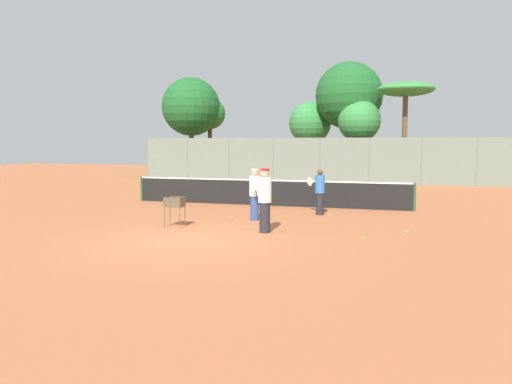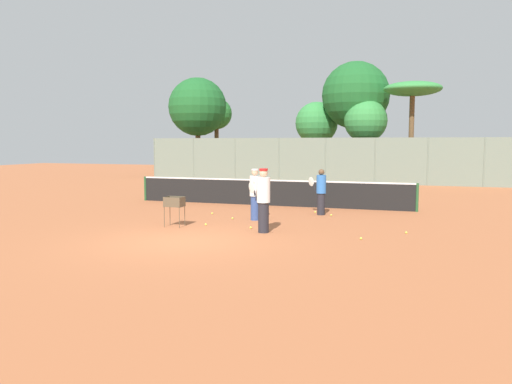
# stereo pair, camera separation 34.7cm
# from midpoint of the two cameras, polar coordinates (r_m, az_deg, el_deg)

# --- Properties ---
(ground_plane) EXTENTS (80.00, 80.00, 0.00)m
(ground_plane) POSITION_cam_midpoint_polar(r_m,az_deg,el_deg) (13.23, -9.07, -5.61)
(ground_plane) COLOR #B7663D
(tennis_net) EXTENTS (11.66, 0.10, 1.07)m
(tennis_net) POSITION_cam_midpoint_polar(r_m,az_deg,el_deg) (20.40, 0.74, 0.00)
(tennis_net) COLOR #26592D
(tennis_net) RESTS_ON ground_plane
(back_fence) EXTENTS (24.86, 0.08, 2.89)m
(back_fence) POSITION_cam_midpoint_polar(r_m,az_deg,el_deg) (32.24, 6.98, 3.61)
(back_fence) COLOR gray
(back_fence) RESTS_ON ground_plane
(tree_0) EXTENTS (2.41, 2.41, 6.02)m
(tree_0) POSITION_cam_midpoint_polar(r_m,az_deg,el_deg) (39.11, -5.56, 8.79)
(tree_0) COLOR brown
(tree_0) RESTS_ON ground_plane
(tree_1) EXTENTS (4.81, 4.81, 8.35)m
(tree_1) POSITION_cam_midpoint_polar(r_m,az_deg,el_deg) (37.04, 10.31, 10.76)
(tree_1) COLOR brown
(tree_1) RESTS_ON ground_plane
(tree_2) EXTENTS (2.95, 2.95, 5.55)m
(tree_2) POSITION_cam_midpoint_polar(r_m,az_deg,el_deg) (35.49, 11.43, 7.90)
(tree_2) COLOR brown
(tree_2) RESTS_ON ground_plane
(tree_3) EXTENTS (4.42, 4.42, 7.50)m
(tree_3) POSITION_cam_midpoint_polar(r_m,az_deg,el_deg) (38.76, -7.70, 9.60)
(tree_3) COLOR brown
(tree_3) RESTS_ON ground_plane
(tree_4) EXTENTS (3.20, 3.20, 5.65)m
(tree_4) POSITION_cam_midpoint_polar(r_m,az_deg,el_deg) (38.36, 5.93, 7.79)
(tree_4) COLOR brown
(tree_4) RESTS_ON ground_plane
(tree_5) EXTENTS (3.73, 3.73, 6.54)m
(tree_5) POSITION_cam_midpoint_polar(r_m,az_deg,el_deg) (34.76, 16.46, 10.96)
(tree_5) COLOR brown
(tree_5) RESTS_ON ground_plane
(player_white_outfit) EXTENTS (0.38, 0.89, 1.71)m
(player_white_outfit) POSITION_cam_midpoint_polar(r_m,az_deg,el_deg) (16.51, -0.77, -0.19)
(player_white_outfit) COLOR #334C8C
(player_white_outfit) RESTS_ON ground_plane
(player_red_cap) EXTENTS (0.83, 0.62, 1.84)m
(player_red_cap) POSITION_cam_midpoint_polar(r_m,az_deg,el_deg) (14.22, 0.30, -0.86)
(player_red_cap) COLOR #26262D
(player_red_cap) RESTS_ON ground_plane
(player_yellow_shirt) EXTENTS (0.77, 0.60, 1.64)m
(player_yellow_shirt) POSITION_cam_midpoint_polar(r_m,az_deg,el_deg) (17.90, 6.74, 0.08)
(player_yellow_shirt) COLOR #26262D
(player_yellow_shirt) RESTS_ON ground_plane
(ball_cart) EXTENTS (0.56, 0.41, 0.92)m
(ball_cart) POSITION_cam_midpoint_polar(r_m,az_deg,el_deg) (15.42, -9.92, -1.41)
(ball_cart) COLOR brown
(ball_cart) RESTS_ON ground_plane
(tennis_ball_0) EXTENTS (0.07, 0.07, 0.07)m
(tennis_ball_0) POSITION_cam_midpoint_polar(r_m,az_deg,el_deg) (18.45, 6.08, -2.27)
(tennis_ball_0) COLOR #D1E54C
(tennis_ball_0) RESTS_ON ground_plane
(tennis_ball_1) EXTENTS (0.07, 0.07, 0.07)m
(tennis_ball_1) POSITION_cam_midpoint_polar(r_m,az_deg,el_deg) (14.98, -1.18, -4.09)
(tennis_ball_1) COLOR #D1E54C
(tennis_ball_1) RESTS_ON ground_plane
(tennis_ball_2) EXTENTS (0.07, 0.07, 0.07)m
(tennis_ball_2) POSITION_cam_midpoint_polar(r_m,az_deg,el_deg) (18.03, -5.74, -2.46)
(tennis_ball_2) COLOR #D1E54C
(tennis_ball_2) RESTS_ON ground_plane
(tennis_ball_3) EXTENTS (0.07, 0.07, 0.07)m
(tennis_ball_3) POSITION_cam_midpoint_polar(r_m,az_deg,el_deg) (20.07, -9.75, -1.68)
(tennis_ball_3) COLOR #D1E54C
(tennis_ball_3) RESTS_ON ground_plane
(tennis_ball_4) EXTENTS (0.07, 0.07, 0.07)m
(tennis_ball_4) POSITION_cam_midpoint_polar(r_m,az_deg,el_deg) (13.63, 11.39, -5.18)
(tennis_ball_4) COLOR #D1E54C
(tennis_ball_4) RESTS_ON ground_plane
(tennis_ball_5) EXTENTS (0.07, 0.07, 0.07)m
(tennis_ball_5) POSITION_cam_midpoint_polar(r_m,az_deg,el_deg) (17.76, 7.90, -2.60)
(tennis_ball_5) COLOR #D1E54C
(tennis_ball_5) RESTS_ON ground_plane
(tennis_ball_6) EXTENTS (0.07, 0.07, 0.07)m
(tennis_ball_6) POSITION_cam_midpoint_polar(r_m,az_deg,el_deg) (15.61, -6.37, -3.72)
(tennis_ball_6) COLOR #D1E54C
(tennis_ball_6) RESTS_ON ground_plane
(tennis_ball_7) EXTENTS (0.07, 0.07, 0.07)m
(tennis_ball_7) POSITION_cam_midpoint_polar(r_m,az_deg,el_deg) (16.82, -3.35, -3.02)
(tennis_ball_7) COLOR #D1E54C
(tennis_ball_7) RESTS_ON ground_plane
(tennis_ball_8) EXTENTS (0.07, 0.07, 0.07)m
(tennis_ball_8) POSITION_cam_midpoint_polar(r_m,az_deg,el_deg) (14.83, 16.20, -4.41)
(tennis_ball_8) COLOR #D1E54C
(tennis_ball_8) RESTS_ON ground_plane
(parked_car) EXTENTS (4.20, 1.70, 1.60)m
(parked_car) POSITION_cam_midpoint_polar(r_m,az_deg,el_deg) (35.58, 11.98, 2.46)
(parked_car) COLOR #232328
(parked_car) RESTS_ON ground_plane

